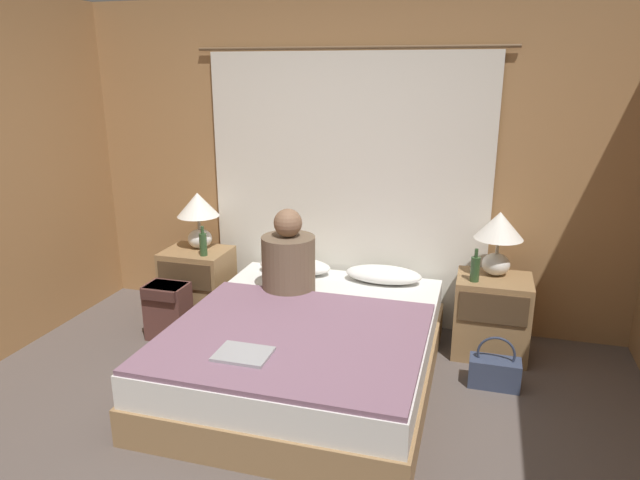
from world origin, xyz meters
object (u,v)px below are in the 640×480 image
at_px(beer_bottle_on_right_stand, 475,268).
at_px(pillow_left, 295,266).
at_px(pillow_right, 383,274).
at_px(laptop_on_bed, 243,354).
at_px(handbag_on_floor, 494,371).
at_px(nightstand_right, 491,316).
at_px(beer_bottle_on_left_stand, 203,244).
at_px(person_left_in_bed, 288,259).
at_px(lamp_left, 198,212).
at_px(bed, 308,349).
at_px(nightstand_left, 198,284).
at_px(backpack_on_floor, 168,308).
at_px(lamp_right, 499,234).

bearing_deg(beer_bottle_on_right_stand, pillow_left, 171.38).
height_order(pillow_right, laptop_on_bed, pillow_right).
bearing_deg(handbag_on_floor, nightstand_right, 94.16).
bearing_deg(nightstand_right, beer_bottle_on_left_stand, -177.36).
distance_m(person_left_in_bed, beer_bottle_on_right_stand, 1.30).
distance_m(lamp_left, pillow_right, 1.56).
bearing_deg(bed, pillow_right, 66.35).
xyz_separation_m(nightstand_left, handbag_on_floor, (2.34, -0.46, -0.18)).
bearing_deg(nightstand_right, lamp_left, 178.12).
height_order(backpack_on_floor, handbag_on_floor, backpack_on_floor).
xyz_separation_m(lamp_right, pillow_left, (-1.51, 0.03, -0.39)).
xyz_separation_m(nightstand_right, laptop_on_bed, (-1.33, -1.31, 0.17)).
xyz_separation_m(lamp_left, beer_bottle_on_right_stand, (2.17, -0.18, -0.21)).
bearing_deg(lamp_right, beer_bottle_on_right_stand, -128.17).
bearing_deg(pillow_right, bed, -113.65).
distance_m(lamp_right, backpack_on_floor, 2.48).
bearing_deg(person_left_in_bed, pillow_right, 29.90).
height_order(lamp_left, person_left_in_bed, person_left_in_bed).
bearing_deg(nightstand_left, pillow_left, 7.60).
xyz_separation_m(backpack_on_floor, handbag_on_floor, (2.38, -0.05, -0.14)).
height_order(lamp_left, pillow_right, lamp_left).
bearing_deg(lamp_right, pillow_right, 177.78).
bearing_deg(nightstand_right, backpack_on_floor, -169.96).
bearing_deg(bed, beer_bottle_on_right_stand, 30.53).
relative_size(nightstand_left, person_left_in_bed, 0.94).
xyz_separation_m(person_left_in_bed, beer_bottle_on_left_stand, (-0.76, 0.16, 0.01)).
height_order(beer_bottle_on_right_stand, laptop_on_bed, beer_bottle_on_right_stand).
height_order(nightstand_left, beer_bottle_on_left_stand, beer_bottle_on_left_stand).
height_order(nightstand_right, backpack_on_floor, nightstand_right).
distance_m(pillow_right, person_left_in_bed, 0.75).
bearing_deg(bed, beer_bottle_on_left_stand, 149.90).
xyz_separation_m(pillow_left, backpack_on_floor, (-0.84, -0.52, -0.24)).
height_order(lamp_right, backpack_on_floor, lamp_right).
bearing_deg(lamp_left, backpack_on_floor, -94.66).
bearing_deg(beer_bottle_on_right_stand, handbag_on_floor, -64.45).
bearing_deg(nightstand_right, pillow_right, 172.40).
bearing_deg(pillow_left, nightstand_right, -4.06).
bearing_deg(person_left_in_bed, laptop_on_bed, -84.71).
bearing_deg(laptop_on_bed, lamp_right, 46.18).
distance_m(pillow_left, pillow_right, 0.71).
bearing_deg(pillow_left, lamp_left, -177.78).
relative_size(lamp_left, handbag_on_floor, 1.31).
bearing_deg(handbag_on_floor, pillow_right, 145.76).
height_order(pillow_right, handbag_on_floor, pillow_right).
height_order(bed, beer_bottle_on_left_stand, beer_bottle_on_left_stand).
relative_size(lamp_right, pillow_left, 0.79).
height_order(beer_bottle_on_left_stand, laptop_on_bed, beer_bottle_on_left_stand).
distance_m(lamp_left, person_left_in_bed, 0.96).
xyz_separation_m(lamp_left, handbag_on_floor, (2.34, -0.54, -0.77)).
height_order(beer_bottle_on_left_stand, handbag_on_floor, beer_bottle_on_left_stand).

